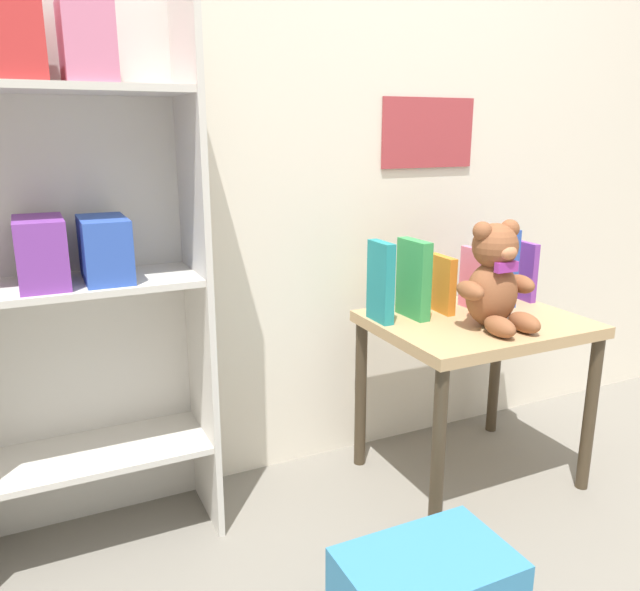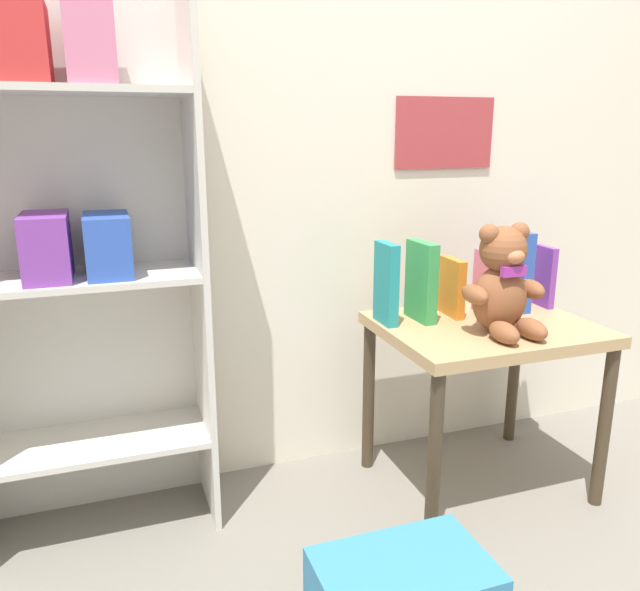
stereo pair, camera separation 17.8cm
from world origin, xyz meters
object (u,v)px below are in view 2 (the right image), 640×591
book_standing_green (421,281)px  book_standing_purple (544,276)px  bookshelf_side (78,239)px  book_standing_teal (386,284)px  display_table (485,347)px  book_standing_pink (487,283)px  book_standing_orange (452,287)px  book_standing_blue (515,270)px  teddy_bear (503,284)px

book_standing_green → book_standing_purple: book_standing_green is taller
book_standing_purple → book_standing_green: bearing=-176.6°
bookshelf_side → book_standing_teal: (0.88, -0.10, -0.17)m
display_table → book_standing_purple: book_standing_purple is taller
bookshelf_side → book_standing_teal: 0.90m
book_standing_pink → book_standing_green: bearing=174.7°
book_standing_green → book_standing_orange: bearing=3.3°
book_standing_blue → book_standing_purple: size_ratio=1.29×
teddy_bear → book_standing_blue: size_ratio=1.23×
display_table → book_standing_pink: bearing=58.0°
book_standing_pink → book_standing_purple: 0.24m
bookshelf_side → book_standing_blue: size_ratio=5.72×
teddy_bear → book_standing_orange: teddy_bear is taller
book_standing_teal → book_standing_pink: bearing=-2.8°
book_standing_orange → book_standing_purple: (0.35, -0.00, 0.01)m
book_standing_pink → book_standing_blue: (0.12, 0.02, 0.03)m
bookshelf_side → book_standing_blue: bearing=-4.2°
teddy_bear → book_standing_purple: teddy_bear is taller
book_standing_teal → book_standing_orange: bearing=1.2°
book_standing_teal → book_standing_pink: book_standing_teal is taller
book_standing_teal → book_standing_orange: size_ratio=1.35×
bookshelf_side → display_table: bookshelf_side is taller
book_standing_teal → book_standing_green: book_standing_teal is taller
book_standing_orange → book_standing_blue: bearing=1.5°
teddy_bear → book_standing_teal: 0.35m
display_table → bookshelf_side: bearing=169.6°
bookshelf_side → teddy_bear: 1.21m
bookshelf_side → book_standing_blue: 1.36m
book_standing_blue → bookshelf_side: bearing=174.6°
teddy_bear → book_standing_purple: bearing=32.7°
teddy_bear → book_standing_green: 0.25m
book_standing_teal → book_standing_blue: (0.47, 0.00, 0.01)m
display_table → book_standing_pink: (0.06, 0.09, 0.18)m
book_standing_green → book_standing_purple: 0.47m
bookshelf_side → book_standing_green: bearing=-6.2°
bookshelf_side → book_standing_green: (0.99, -0.11, -0.17)m
book_standing_teal → book_standing_green: (0.12, -0.01, -0.00)m
bookshelf_side → book_standing_green: 1.02m
book_standing_blue → book_standing_purple: 0.12m
book_standing_green → book_standing_pink: bearing=-4.9°
display_table → book_standing_green: (-0.18, 0.11, 0.20)m
book_standing_teal → book_standing_orange: 0.24m
display_table → book_standing_orange: bearing=116.8°
bookshelf_side → display_table: (1.17, -0.21, -0.38)m
display_table → teddy_bear: bearing=-97.7°
bookshelf_side → book_standing_pink: size_ratio=7.34×
book_standing_blue → book_standing_pink: bearing=-171.1°
book_standing_teal → display_table: bearing=-20.8°
teddy_bear → book_standing_teal: bearing=145.4°
book_standing_teal → book_standing_purple: size_ratio=1.23×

